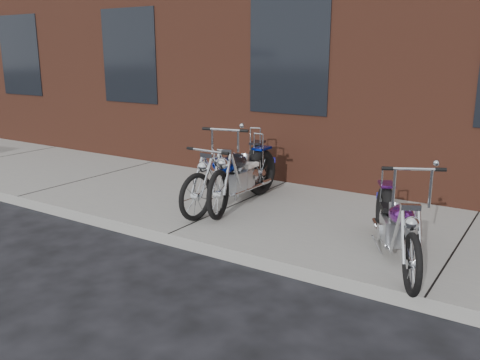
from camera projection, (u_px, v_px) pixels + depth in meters
The scene contains 5 objects.
ground at pixel (169, 246), 6.14m from camera, with size 120.00×120.00×0.00m, color #29282F.
sidewalk at pixel (237, 209), 7.34m from camera, with size 22.00×3.00×0.15m, color gray.
chopper_purple at pixel (396, 228), 5.22m from camera, with size 1.00×1.83×1.13m.
chopper_blue at pixel (234, 178), 7.16m from camera, with size 0.53×2.19×0.95m.
chopper_third at pixel (241, 174), 7.34m from camera, with size 0.72×2.25×1.16m.
Camera 1 is at (3.87, -4.36, 2.27)m, focal length 38.00 mm.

